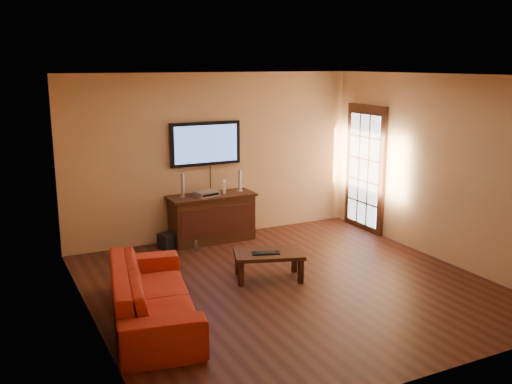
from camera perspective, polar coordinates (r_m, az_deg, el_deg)
ground_plane at (r=7.57m, az=3.33°, el=-9.29°), size 5.00×5.00×0.00m
room_walls at (r=7.66m, az=1.17°, el=4.10°), size 5.00×5.00×5.00m
french_door at (r=9.97m, az=10.84°, el=2.19°), size 0.07×1.02×2.22m
media_console at (r=9.28m, az=-4.42°, el=-2.59°), size 1.41×0.54×0.77m
television at (r=9.25m, az=-5.08°, el=4.84°), size 1.19×0.08×0.70m
coffee_table at (r=7.67m, az=1.27°, el=-6.41°), size 1.04×0.81×0.38m
sofa at (r=6.54m, az=-10.35°, el=-9.11°), size 1.05×2.29×0.86m
speaker_left at (r=9.03m, az=-7.36°, el=0.57°), size 0.11×0.11×0.38m
speaker_right at (r=9.39m, az=-1.64°, el=1.05°), size 0.10×0.10×0.35m
av_receiver at (r=9.10m, az=-4.98°, el=-0.15°), size 0.40×0.32×0.08m
game_console at (r=9.27m, az=-3.17°, el=0.51°), size 0.10×0.15×0.21m
subwoofer at (r=9.06m, az=-8.84°, el=-4.86°), size 0.31×0.31×0.24m
bottle at (r=8.88m, az=-6.00°, el=-5.38°), size 0.06×0.06×0.18m
keyboard at (r=7.58m, az=1.00°, el=-6.12°), size 0.39×0.25×0.02m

